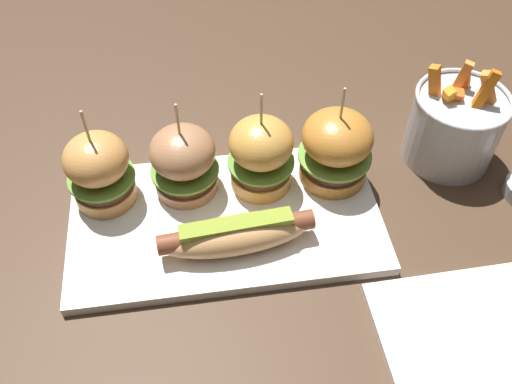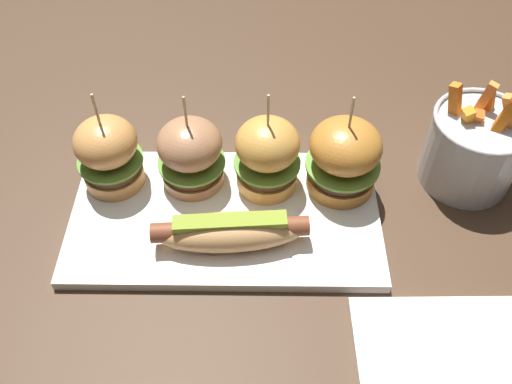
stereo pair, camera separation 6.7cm
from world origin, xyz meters
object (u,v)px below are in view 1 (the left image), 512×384
(platter_main, at_px, (226,219))
(slider_far_left, at_px, (99,170))
(slider_far_right, at_px, (336,148))
(fries_bucket, at_px, (454,126))
(slider_center_right, at_px, (261,154))
(side_plate, at_px, (480,355))
(slider_center_left, at_px, (184,161))
(hot_dog, at_px, (237,234))

(platter_main, distance_m, slider_far_left, 0.17)
(platter_main, xyz_separation_m, slider_far_right, (0.15, 0.05, 0.06))
(platter_main, xyz_separation_m, fries_bucket, (0.32, 0.08, 0.05))
(slider_center_right, relative_size, slider_far_right, 1.01)
(platter_main, height_order, side_plate, platter_main)
(slider_center_left, height_order, slider_center_right, slider_center_right)
(fries_bucket, xyz_separation_m, side_plate, (-0.07, -0.30, -0.05))
(platter_main, bearing_deg, slider_far_left, 160.23)
(slider_center_left, relative_size, side_plate, 0.70)
(platter_main, bearing_deg, fries_bucket, 13.74)
(hot_dog, xyz_separation_m, slider_center_right, (0.04, 0.10, 0.03))
(slider_center_left, bearing_deg, platter_main, -51.62)
(platter_main, distance_m, side_plate, 0.33)
(platter_main, xyz_separation_m, slider_center_left, (-0.04, 0.06, 0.06))
(slider_far_left, relative_size, side_plate, 0.72)
(slider_far_left, bearing_deg, slider_far_right, -0.77)
(platter_main, relative_size, hot_dog, 2.09)
(hot_dog, xyz_separation_m, slider_far_left, (-0.16, 0.10, 0.03))
(slider_far_left, height_order, side_plate, slider_far_left)
(slider_center_left, xyz_separation_m, slider_center_right, (0.10, -0.01, 0.00))
(platter_main, distance_m, slider_far_right, 0.17)
(hot_dog, xyz_separation_m, slider_far_right, (0.14, 0.10, 0.03))
(hot_dog, height_order, slider_center_left, slider_center_left)
(hot_dog, bearing_deg, slider_center_left, 117.56)
(hot_dog, bearing_deg, slider_center_right, 66.03)
(slider_center_right, bearing_deg, hot_dog, -113.97)
(slider_center_right, relative_size, fries_bucket, 0.99)
(hot_dog, xyz_separation_m, fries_bucket, (0.31, 0.13, 0.02))
(slider_center_right, bearing_deg, slider_far_left, 179.29)
(slider_center_right, height_order, fries_bucket, slider_center_right)
(hot_dog, xyz_separation_m, side_plate, (0.24, -0.17, -0.03))
(slider_far_right, relative_size, fries_bucket, 0.98)
(slider_far_right, xyz_separation_m, fries_bucket, (0.17, 0.03, -0.01))
(slider_far_right, bearing_deg, slider_far_left, 179.23)
(hot_dog, distance_m, slider_far_right, 0.17)
(platter_main, distance_m, slider_center_right, 0.09)
(slider_far_left, bearing_deg, hot_dog, -32.46)
(hot_dog, height_order, fries_bucket, fries_bucket)
(hot_dog, distance_m, fries_bucket, 0.34)
(platter_main, bearing_deg, hot_dog, -78.89)
(slider_far_left, distance_m, slider_center_left, 0.10)
(slider_center_right, distance_m, side_plate, 0.34)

